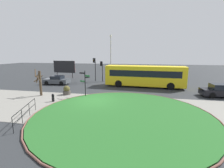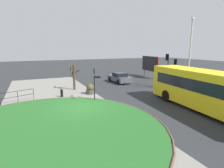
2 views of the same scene
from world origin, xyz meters
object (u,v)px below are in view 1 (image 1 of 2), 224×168
object	(u,v)px
signpost_directional	(85,81)
car_near_lane	(57,80)
bus_yellow	(144,76)
street_tree_bare	(40,82)
car_trailing	(222,91)
billboard_left	(64,67)
traffic_light_far	(94,64)
lamppost_tall	(111,57)
bollard_foreground	(53,98)
traffic_light_near	(102,67)
planter_near_signpost	(67,91)

from	to	relation	value
signpost_directional	car_near_lane	distance (m)	9.38
bus_yellow	street_tree_bare	distance (m)	13.79
car_near_lane	car_trailing	bearing A→B (deg)	169.86
signpost_directional	bus_yellow	size ratio (longest dim) A/B	0.26
billboard_left	traffic_light_far	bearing A→B (deg)	-16.10
signpost_directional	car_trailing	xyz separation A→B (m)	(15.00, 2.90, -1.08)
bus_yellow	lamppost_tall	distance (m)	7.42
bus_yellow	street_tree_bare	size ratio (longest dim) A/B	3.68
traffic_light_far	lamppost_tall	xyz separation A→B (m)	(2.74, 0.62, 1.27)
bollard_foreground	car_near_lane	distance (m)	9.76
signpost_directional	traffic_light_near	distance (m)	10.21
bus_yellow	traffic_light_far	size ratio (longest dim) A/B	2.80
signpost_directional	car_near_lane	bearing A→B (deg)	139.30
car_trailing	traffic_light_near	size ratio (longest dim) A/B	1.30
traffic_light_far	street_tree_bare	distance (m)	11.20
traffic_light_far	car_near_lane	bearing A→B (deg)	32.62
planter_near_signpost	street_tree_bare	distance (m)	3.12
car_trailing	street_tree_bare	xyz separation A→B (m)	(-20.17, -3.59, 0.93)
car_near_lane	traffic_light_near	size ratio (longest dim) A/B	1.16
bollard_foreground	lamppost_tall	distance (m)	14.02
traffic_light_far	planter_near_signpost	bearing A→B (deg)	82.30
bus_yellow	planter_near_signpost	size ratio (longest dim) A/B	10.52
car_near_lane	planter_near_signpost	xyz separation A→B (m)	(4.61, -5.72, -0.14)
signpost_directional	bollard_foreground	bearing A→B (deg)	-134.22
bollard_foreground	lamppost_tall	xyz separation A→B (m)	(3.18, 13.13, 3.78)
car_trailing	traffic_light_near	bearing A→B (deg)	151.67
billboard_left	signpost_directional	bearing A→B (deg)	-49.38
traffic_light_near	traffic_light_far	world-z (taller)	traffic_light_far
bus_yellow	traffic_light_far	bearing A→B (deg)	162.50
planter_near_signpost	street_tree_bare	size ratio (longest dim) A/B	0.35
lamppost_tall	street_tree_bare	xyz separation A→B (m)	(-5.88, -11.28, -2.60)
bollard_foreground	traffic_light_far	distance (m)	12.77
billboard_left	street_tree_bare	distance (m)	13.99
signpost_directional	traffic_light_near	bearing A→B (deg)	94.62
car_near_lane	traffic_light_far	distance (m)	6.77
car_near_lane	car_trailing	world-z (taller)	car_trailing
signpost_directional	car_near_lane	xyz separation A→B (m)	(-7.06, 6.07, -1.13)
car_near_lane	planter_near_signpost	bearing A→B (deg)	126.92
traffic_light_far	car_trailing	bearing A→B (deg)	152.22
bollard_foreground	traffic_light_near	distance (m)	12.97
car_near_lane	bus_yellow	bearing A→B (deg)	-179.35
street_tree_bare	bus_yellow	bearing A→B (deg)	32.37
traffic_light_far	lamppost_tall	distance (m)	3.09
bus_yellow	signpost_directional	bearing A→B (deg)	-130.44
bollard_foreground	car_near_lane	xyz separation A→B (m)	(-4.59, 8.61, 0.21)
car_near_lane	traffic_light_far	bearing A→B (deg)	-144.12
signpost_directional	billboard_left	distance (m)	15.68
bollard_foreground	car_near_lane	size ratio (longest dim) A/B	0.20
signpost_directional	traffic_light_far	world-z (taller)	traffic_light_far
street_tree_bare	billboard_left	bearing A→B (deg)	106.70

